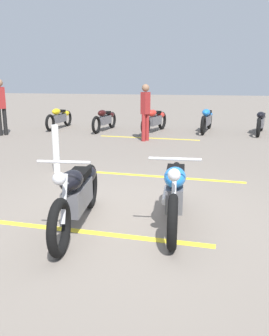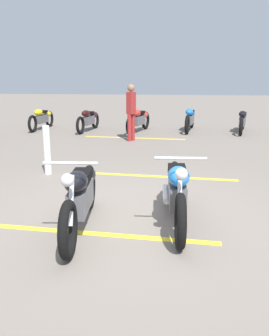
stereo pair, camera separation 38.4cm
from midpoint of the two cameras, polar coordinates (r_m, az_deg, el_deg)
name	(u,v)px [view 2 (the right image)]	position (r m, az deg, el deg)	size (l,w,h in m)	color
ground_plane	(132,216)	(5.39, -2.36, -7.45)	(60.00, 60.00, 0.00)	slate
motorcycle_bright_foreground	(177,189)	(5.11, 4.35, -3.22)	(2.23, 0.62, 1.04)	black
motorcycle_dark_foreground	(80,194)	(4.95, -10.49, -4.03)	(2.23, 0.62, 1.04)	black
motorcycle_row_far_left	(242,120)	(13.33, 15.42, 7.06)	(2.00, 0.54, 0.76)	black
motorcycle_row_left	(190,118)	(13.33, 7.69, 7.55)	(2.13, 0.45, 0.80)	black
motorcycle_row_center	(139,119)	(12.95, -0.16, 7.46)	(2.07, 0.66, 0.80)	black
motorcycle_row_right	(89,119)	(13.29, -7.87, 7.40)	(1.98, 0.43, 0.75)	black
motorcycle_row_far_right	(42,118)	(14.03, -14.77, 7.42)	(1.99, 0.35, 0.75)	black
bystander_secondary	(131,110)	(11.17, -1.52, 8.93)	(0.30, 0.28, 1.68)	maroon
bollard_post	(47,150)	(7.73, -14.65, 2.65)	(0.14, 0.14, 0.98)	white
parking_stripe_near	(94,233)	(4.90, -8.48, -9.93)	(3.20, 0.12, 0.01)	yellow
parking_stripe_mid	(156,176)	(7.40, 1.79, -1.29)	(3.20, 0.12, 0.01)	yellow
parking_stripe_far	(134,138)	(11.78, -0.97, 4.63)	(3.20, 0.12, 0.01)	yellow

